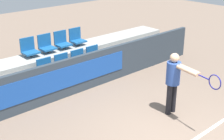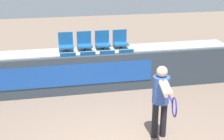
{
  "view_description": "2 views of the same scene",
  "coord_description": "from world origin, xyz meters",
  "px_view_note": "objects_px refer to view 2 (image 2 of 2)",
  "views": [
    {
      "loc": [
        -4.86,
        -3.3,
        3.88
      ],
      "look_at": [
        -0.07,
        2.04,
        0.99
      ],
      "focal_mm": 50.0,
      "sensor_mm": 36.0,
      "label": 1
    },
    {
      "loc": [
        -1.33,
        -4.56,
        3.54
      ],
      "look_at": [
        0.02,
        2.04,
        1.08
      ],
      "focal_mm": 50.0,
      "sensor_mm": 36.0,
      "label": 2
    }
  ],
  "objects_px": {
    "stadium_chair_6": "(103,41)",
    "tennis_player": "(161,96)",
    "stadium_chair_1": "(89,64)",
    "stadium_chair_0": "(69,65)",
    "stadium_chair_5": "(84,42)",
    "stadium_chair_2": "(108,62)",
    "stadium_chair_7": "(120,40)",
    "stadium_chair_3": "(127,61)",
    "stadium_chair_4": "(66,43)"
  },
  "relations": [
    {
      "from": "stadium_chair_6",
      "to": "tennis_player",
      "type": "height_order",
      "value": "tennis_player"
    },
    {
      "from": "stadium_chair_1",
      "to": "stadium_chair_6",
      "type": "xyz_separation_m",
      "value": [
        0.57,
        0.89,
        0.4
      ]
    },
    {
      "from": "stadium_chair_0",
      "to": "stadium_chair_1",
      "type": "distance_m",
      "value": 0.57
    },
    {
      "from": "stadium_chair_5",
      "to": "stadium_chair_6",
      "type": "bearing_deg",
      "value": 0.0
    },
    {
      "from": "stadium_chair_5",
      "to": "tennis_player",
      "type": "distance_m",
      "value": 4.21
    },
    {
      "from": "stadium_chair_2",
      "to": "stadium_chair_6",
      "type": "bearing_deg",
      "value": 90.0
    },
    {
      "from": "stadium_chair_7",
      "to": "stadium_chair_3",
      "type": "bearing_deg",
      "value": -90.0
    },
    {
      "from": "stadium_chair_1",
      "to": "stadium_chair_2",
      "type": "relative_size",
      "value": 1.0
    },
    {
      "from": "stadium_chair_6",
      "to": "stadium_chair_2",
      "type": "bearing_deg",
      "value": -90.0
    },
    {
      "from": "stadium_chair_0",
      "to": "stadium_chair_7",
      "type": "height_order",
      "value": "stadium_chair_7"
    },
    {
      "from": "stadium_chair_0",
      "to": "stadium_chair_4",
      "type": "height_order",
      "value": "stadium_chair_4"
    },
    {
      "from": "stadium_chair_7",
      "to": "stadium_chair_6",
      "type": "bearing_deg",
      "value": 180.0
    },
    {
      "from": "stadium_chair_3",
      "to": "stadium_chair_7",
      "type": "distance_m",
      "value": 0.98
    },
    {
      "from": "stadium_chair_5",
      "to": "stadium_chair_3",
      "type": "bearing_deg",
      "value": -37.97
    },
    {
      "from": "stadium_chair_2",
      "to": "stadium_chair_5",
      "type": "bearing_deg",
      "value": 122.64
    },
    {
      "from": "stadium_chair_3",
      "to": "stadium_chair_7",
      "type": "xyz_separation_m",
      "value": [
        0.0,
        0.89,
        0.4
      ]
    },
    {
      "from": "stadium_chair_1",
      "to": "stadium_chair_7",
      "type": "relative_size",
      "value": 1.0
    },
    {
      "from": "stadium_chair_2",
      "to": "stadium_chair_7",
      "type": "bearing_deg",
      "value": 57.36
    },
    {
      "from": "stadium_chair_4",
      "to": "stadium_chair_5",
      "type": "bearing_deg",
      "value": 0.0
    },
    {
      "from": "tennis_player",
      "to": "stadium_chair_3",
      "type": "bearing_deg",
      "value": 98.68
    },
    {
      "from": "stadium_chair_3",
      "to": "stadium_chair_5",
      "type": "height_order",
      "value": "stadium_chair_5"
    },
    {
      "from": "stadium_chair_1",
      "to": "stadium_chair_2",
      "type": "xyz_separation_m",
      "value": [
        0.57,
        0.0,
        0.0
      ]
    },
    {
      "from": "stadium_chair_1",
      "to": "stadium_chair_7",
      "type": "distance_m",
      "value": 1.5
    },
    {
      "from": "stadium_chair_1",
      "to": "stadium_chair_5",
      "type": "bearing_deg",
      "value": 90.0
    },
    {
      "from": "stadium_chair_3",
      "to": "stadium_chair_1",
      "type": "bearing_deg",
      "value": 180.0
    },
    {
      "from": "stadium_chair_0",
      "to": "stadium_chair_1",
      "type": "height_order",
      "value": "same"
    },
    {
      "from": "stadium_chair_1",
      "to": "stadium_chair_4",
      "type": "xyz_separation_m",
      "value": [
        -0.57,
        0.89,
        0.4
      ]
    },
    {
      "from": "stadium_chair_6",
      "to": "tennis_player",
      "type": "xyz_separation_m",
      "value": [
        0.46,
        -4.08,
        -0.07
      ]
    },
    {
      "from": "stadium_chair_5",
      "to": "stadium_chair_7",
      "type": "xyz_separation_m",
      "value": [
        1.14,
        0.0,
        0.0
      ]
    },
    {
      "from": "stadium_chair_0",
      "to": "stadium_chair_2",
      "type": "relative_size",
      "value": 1.0
    },
    {
      "from": "stadium_chair_1",
      "to": "stadium_chair_6",
      "type": "relative_size",
      "value": 1.0
    },
    {
      "from": "stadium_chair_0",
      "to": "tennis_player",
      "type": "xyz_separation_m",
      "value": [
        1.6,
        -3.19,
        0.33
      ]
    },
    {
      "from": "stadium_chair_0",
      "to": "stadium_chair_2",
      "type": "height_order",
      "value": "same"
    },
    {
      "from": "stadium_chair_5",
      "to": "stadium_chair_7",
      "type": "relative_size",
      "value": 1.0
    },
    {
      "from": "stadium_chair_7",
      "to": "stadium_chair_0",
      "type": "bearing_deg",
      "value": -152.51
    },
    {
      "from": "stadium_chair_2",
      "to": "tennis_player",
      "type": "height_order",
      "value": "tennis_player"
    },
    {
      "from": "stadium_chair_1",
      "to": "stadium_chair_4",
      "type": "height_order",
      "value": "stadium_chair_4"
    },
    {
      "from": "stadium_chair_0",
      "to": "stadium_chair_4",
      "type": "relative_size",
      "value": 1.0
    },
    {
      "from": "tennis_player",
      "to": "stadium_chair_1",
      "type": "bearing_deg",
      "value": 118.58
    },
    {
      "from": "stadium_chair_5",
      "to": "stadium_chair_6",
      "type": "distance_m",
      "value": 0.57
    },
    {
      "from": "stadium_chair_2",
      "to": "stadium_chair_1",
      "type": "bearing_deg",
      "value": 180.0
    },
    {
      "from": "stadium_chair_0",
      "to": "stadium_chair_7",
      "type": "relative_size",
      "value": 1.0
    },
    {
      "from": "stadium_chair_3",
      "to": "stadium_chair_6",
      "type": "height_order",
      "value": "stadium_chair_6"
    },
    {
      "from": "stadium_chair_6",
      "to": "stadium_chair_4",
      "type": "bearing_deg",
      "value": 180.0
    },
    {
      "from": "stadium_chair_4",
      "to": "stadium_chair_7",
      "type": "xyz_separation_m",
      "value": [
        1.71,
        0.0,
        0.0
      ]
    },
    {
      "from": "stadium_chair_3",
      "to": "stadium_chair_7",
      "type": "relative_size",
      "value": 1.0
    },
    {
      "from": "stadium_chair_6",
      "to": "tennis_player",
      "type": "distance_m",
      "value": 4.11
    },
    {
      "from": "stadium_chair_2",
      "to": "stadium_chair_3",
      "type": "xyz_separation_m",
      "value": [
        0.57,
        0.0,
        0.0
      ]
    },
    {
      "from": "stadium_chair_4",
      "to": "stadium_chair_7",
      "type": "bearing_deg",
      "value": 0.0
    },
    {
      "from": "stadium_chair_0",
      "to": "stadium_chair_3",
      "type": "xyz_separation_m",
      "value": [
        1.71,
        0.0,
        0.0
      ]
    }
  ]
}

